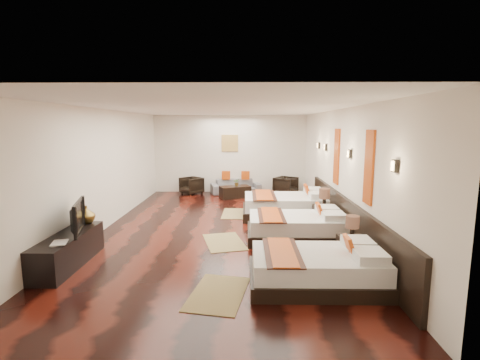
{
  "coord_description": "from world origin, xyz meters",
  "views": [
    {
      "loc": [
        0.58,
        -7.99,
        2.41
      ],
      "look_at": [
        0.44,
        0.5,
        1.1
      ],
      "focal_mm": 26.21,
      "sensor_mm": 36.0,
      "label": 1
    }
  ],
  "objects_px": {
    "sofa": "(236,186)",
    "tv_console": "(69,250)",
    "coffee_table": "(235,192)",
    "armchair_left": "(191,186)",
    "table_plant": "(237,182)",
    "bed_near": "(318,268)",
    "armchair_right": "(286,186)",
    "nightstand_a": "(351,247)",
    "bed_far": "(287,206)",
    "figurine": "(86,214)",
    "book": "(51,244)",
    "nightstand_b": "(324,214)",
    "bed_mid": "(297,227)",
    "tv": "(73,217)"
  },
  "relations": [
    {
      "from": "sofa",
      "to": "coffee_table",
      "type": "distance_m",
      "value": 0.77
    },
    {
      "from": "figurine",
      "to": "sofa",
      "type": "bearing_deg",
      "value": 65.29
    },
    {
      "from": "armchair_left",
      "to": "table_plant",
      "type": "relative_size",
      "value": 2.71
    },
    {
      "from": "nightstand_b",
      "to": "book",
      "type": "bearing_deg",
      "value": -149.92
    },
    {
      "from": "book",
      "to": "table_plant",
      "type": "distance_m",
      "value": 7.01
    },
    {
      "from": "coffee_table",
      "to": "table_plant",
      "type": "bearing_deg",
      "value": 32.11
    },
    {
      "from": "bed_near",
      "to": "nightstand_b",
      "type": "relative_size",
      "value": 2.13
    },
    {
      "from": "nightstand_b",
      "to": "sofa",
      "type": "xyz_separation_m",
      "value": [
        -2.22,
        4.3,
        -0.08
      ]
    },
    {
      "from": "bed_near",
      "to": "bed_mid",
      "type": "relative_size",
      "value": 0.98
    },
    {
      "from": "bed_near",
      "to": "sofa",
      "type": "bearing_deg",
      "value": 101.36
    },
    {
      "from": "book",
      "to": "armchair_right",
      "type": "bearing_deg",
      "value": 57.04
    },
    {
      "from": "bed_near",
      "to": "nightstand_a",
      "type": "height_order",
      "value": "nightstand_a"
    },
    {
      "from": "bed_near",
      "to": "tv",
      "type": "bearing_deg",
      "value": 168.68
    },
    {
      "from": "bed_far",
      "to": "coffee_table",
      "type": "distance_m",
      "value": 2.91
    },
    {
      "from": "nightstand_b",
      "to": "coffee_table",
      "type": "xyz_separation_m",
      "value": [
        -2.22,
        3.53,
        -0.13
      ]
    },
    {
      "from": "armchair_right",
      "to": "table_plant",
      "type": "xyz_separation_m",
      "value": [
        -1.72,
        -0.51,
        0.2
      ]
    },
    {
      "from": "bed_mid",
      "to": "figurine",
      "type": "bearing_deg",
      "value": -169.52
    },
    {
      "from": "tv_console",
      "to": "bed_mid",
      "type": "bearing_deg",
      "value": 19.88
    },
    {
      "from": "tv_console",
      "to": "armchair_left",
      "type": "xyz_separation_m",
      "value": [
        1.14,
        6.5,
        0.03
      ]
    },
    {
      "from": "figurine",
      "to": "book",
      "type": "bearing_deg",
      "value": -90.0
    },
    {
      "from": "sofa",
      "to": "bed_far",
      "type": "bearing_deg",
      "value": -80.12
    },
    {
      "from": "bed_near",
      "to": "armchair_right",
      "type": "distance_m",
      "value": 7.13
    },
    {
      "from": "bed_far",
      "to": "figurine",
      "type": "distance_m",
      "value": 4.98
    },
    {
      "from": "figurine",
      "to": "table_plant",
      "type": "xyz_separation_m",
      "value": [
        2.78,
        5.19,
        -0.2
      ]
    },
    {
      "from": "tv",
      "to": "armchair_right",
      "type": "height_order",
      "value": "tv"
    },
    {
      "from": "tv",
      "to": "sofa",
      "type": "height_order",
      "value": "tv"
    },
    {
      "from": "bed_near",
      "to": "armchair_right",
      "type": "bearing_deg",
      "value": 87.55
    },
    {
      "from": "coffee_table",
      "to": "nightstand_b",
      "type": "bearing_deg",
      "value": -57.79
    },
    {
      "from": "bed_far",
      "to": "bed_mid",
      "type": "bearing_deg",
      "value": -90.09
    },
    {
      "from": "table_plant",
      "to": "armchair_right",
      "type": "bearing_deg",
      "value": 16.44
    },
    {
      "from": "table_plant",
      "to": "bed_far",
      "type": "bearing_deg",
      "value": -60.88
    },
    {
      "from": "nightstand_b",
      "to": "table_plant",
      "type": "distance_m",
      "value": 4.18
    },
    {
      "from": "bed_near",
      "to": "armchair_left",
      "type": "height_order",
      "value": "bed_near"
    },
    {
      "from": "nightstand_a",
      "to": "tv",
      "type": "height_order",
      "value": "tv"
    },
    {
      "from": "bed_near",
      "to": "book",
      "type": "relative_size",
      "value": 6.59
    },
    {
      "from": "bed_near",
      "to": "bed_mid",
      "type": "distance_m",
      "value": 2.2
    },
    {
      "from": "book",
      "to": "coffee_table",
      "type": "distance_m",
      "value": 6.96
    },
    {
      "from": "nightstand_a",
      "to": "nightstand_b",
      "type": "bearing_deg",
      "value": 90.0
    },
    {
      "from": "sofa",
      "to": "tv_console",
      "type": "bearing_deg",
      "value": -126.7
    },
    {
      "from": "bed_mid",
      "to": "nightstand_a",
      "type": "height_order",
      "value": "nightstand_a"
    },
    {
      "from": "book",
      "to": "armchair_right",
      "type": "relative_size",
      "value": 0.44
    },
    {
      "from": "tv_console",
      "to": "table_plant",
      "type": "height_order",
      "value": "table_plant"
    },
    {
      "from": "bed_far",
      "to": "nightstand_b",
      "type": "xyz_separation_m",
      "value": [
        0.75,
        -1.03,
        0.03
      ]
    },
    {
      "from": "coffee_table",
      "to": "armchair_left",
      "type": "bearing_deg",
      "value": 158.77
    },
    {
      "from": "bed_mid",
      "to": "armchair_right",
      "type": "xyz_separation_m",
      "value": [
        0.3,
        4.92,
        0.05
      ]
    },
    {
      "from": "bed_mid",
      "to": "armchair_left",
      "type": "distance_m",
      "value": 5.85
    },
    {
      "from": "nightstand_a",
      "to": "armchair_left",
      "type": "distance_m",
      "value": 7.4
    },
    {
      "from": "bed_far",
      "to": "sofa",
      "type": "bearing_deg",
      "value": 114.34
    },
    {
      "from": "nightstand_b",
      "to": "coffee_table",
      "type": "relative_size",
      "value": 0.95
    },
    {
      "from": "bed_mid",
      "to": "tv_console",
      "type": "bearing_deg",
      "value": -160.12
    }
  ]
}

